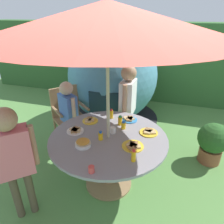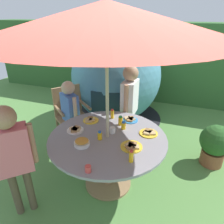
{
  "view_description": "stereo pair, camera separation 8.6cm",
  "coord_description": "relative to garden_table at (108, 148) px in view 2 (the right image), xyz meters",
  "views": [
    {
      "loc": [
        0.65,
        -1.93,
        2.05
      ],
      "look_at": [
        -0.02,
        0.19,
        0.96
      ],
      "focal_mm": 32.95,
      "sensor_mm": 36.0,
      "label": 1
    },
    {
      "loc": [
        0.73,
        -1.9,
        2.05
      ],
      "look_at": [
        -0.02,
        0.19,
        0.96
      ],
      "focal_mm": 32.95,
      "sensor_mm": 36.0,
      "label": 2
    }
  ],
  "objects": [
    {
      "name": "ground_plane",
      "position": [
        0.0,
        0.0,
        -0.58
      ],
      "size": [
        10.0,
        10.0,
        0.02
      ],
      "primitive_type": "cube",
      "color": "#548442"
    },
    {
      "name": "hedge_backdrop",
      "position": [
        0.0,
        3.3,
        0.35
      ],
      "size": [
        9.0,
        0.7,
        1.83
      ],
      "primitive_type": "cube",
      "color": "#33602D",
      "rests_on": "ground_plane"
    },
    {
      "name": "garden_table",
      "position": [
        0.0,
        0.0,
        0.0
      ],
      "size": [
        1.39,
        1.39,
        0.73
      ],
      "color": "#93704C",
      "rests_on": "ground_plane"
    },
    {
      "name": "patio_umbrella",
      "position": [
        0.0,
        0.0,
        1.42
      ],
      "size": [
        2.35,
        2.35,
        2.15
      ],
      "color": "#B7AD8C",
      "rests_on": "ground_plane"
    },
    {
      "name": "wooden_chair",
      "position": [
        -0.97,
        0.8,
        -0.05
      ],
      "size": [
        0.66,
        0.67,
        0.94
      ],
      "rotation": [
        0.0,
        0.0,
        0.88
      ],
      "color": "#93704C",
      "rests_on": "ground_plane"
    },
    {
      "name": "dome_tent",
      "position": [
        -0.52,
        1.87,
        0.31
      ],
      "size": [
        2.15,
        2.15,
        1.78
      ],
      "rotation": [
        0.0,
        0.0,
        0.14
      ],
      "color": "teal",
      "rests_on": "ground_plane"
    },
    {
      "name": "potted_plant",
      "position": [
        1.3,
        0.89,
        -0.22
      ],
      "size": [
        0.44,
        0.44,
        0.63
      ],
      "color": "brown",
      "rests_on": "ground_plane"
    },
    {
      "name": "child_in_white_shirt",
      "position": [
        0.01,
        0.93,
        0.3
      ],
      "size": [
        0.23,
        0.46,
        1.36
      ],
      "rotation": [
        0.0,
        0.0,
        -1.58
      ],
      "color": "#3F3F47",
      "rests_on": "ground_plane"
    },
    {
      "name": "child_in_blue_shirt",
      "position": [
        -0.81,
        0.53,
        0.17
      ],
      "size": [
        0.34,
        0.3,
        1.16
      ],
      "rotation": [
        0.0,
        0.0,
        -0.58
      ],
      "color": "brown",
      "rests_on": "ground_plane"
    },
    {
      "name": "child_in_pink_shirt",
      "position": [
        -0.73,
        -0.69,
        0.26
      ],
      "size": [
        0.37,
        0.37,
        1.31
      ],
      "rotation": [
        0.0,
        0.0,
        0.76
      ],
      "color": "brown",
      "rests_on": "ground_plane"
    },
    {
      "name": "snack_bowl",
      "position": [
        -0.2,
        -0.26,
        0.19
      ],
      "size": [
        0.17,
        0.17,
        0.08
      ],
      "color": "white",
      "rests_on": "garden_table"
    },
    {
      "name": "plate_far_left",
      "position": [
        0.32,
        -0.11,
        0.17
      ],
      "size": [
        0.24,
        0.24,
        0.03
      ],
      "color": "yellow",
      "rests_on": "garden_table"
    },
    {
      "name": "plate_near_right",
      "position": [
        0.44,
        0.23,
        0.17
      ],
      "size": [
        0.22,
        0.22,
        0.03
      ],
      "color": "yellow",
      "rests_on": "garden_table"
    },
    {
      "name": "plate_front_edge",
      "position": [
        -0.35,
        0.28,
        0.17
      ],
      "size": [
        0.21,
        0.21,
        0.03
      ],
      "color": "yellow",
      "rests_on": "garden_table"
    },
    {
      "name": "plate_back_edge",
      "position": [
        -0.42,
        -0.01,
        0.17
      ],
      "size": [
        0.21,
        0.21,
        0.03
      ],
      "color": "white",
      "rests_on": "garden_table"
    },
    {
      "name": "plate_mid_left",
      "position": [
        0.14,
        0.48,
        0.17
      ],
      "size": [
        0.21,
        0.21,
        0.03
      ],
      "color": "#338CD8",
      "rests_on": "garden_table"
    },
    {
      "name": "juice_bottle_near_left",
      "position": [
        0.37,
        -0.34,
        0.22
      ],
      "size": [
        0.05,
        0.05,
        0.13
      ],
      "color": "yellow",
      "rests_on": "garden_table"
    },
    {
      "name": "juice_bottle_far_right",
      "position": [
        0.12,
        0.23,
        0.21
      ],
      "size": [
        0.06,
        0.06,
        0.1
      ],
      "color": "yellow",
      "rests_on": "garden_table"
    },
    {
      "name": "juice_bottle_center_front",
      "position": [
        -0.07,
        -0.08,
        0.21
      ],
      "size": [
        0.05,
        0.05,
        0.11
      ],
      "color": "yellow",
      "rests_on": "garden_table"
    },
    {
      "name": "juice_bottle_center_back",
      "position": [
        0.06,
        0.32,
        0.22
      ],
      "size": [
        0.06,
        0.06,
        0.12
      ],
      "color": "yellow",
      "rests_on": "garden_table"
    },
    {
      "name": "juice_bottle_mid_right",
      "position": [
        -0.1,
        0.46,
        0.22
      ],
      "size": [
        0.05,
        0.05,
        0.13
      ],
      "color": "yellow",
      "rests_on": "garden_table"
    },
    {
      "name": "cup_near",
      "position": [
        0.04,
        -0.61,
        0.19
      ],
      "size": [
        0.06,
        0.06,
        0.07
      ],
      "primitive_type": "cylinder",
      "color": "#E04C47",
      "rests_on": "garden_table"
    },
    {
      "name": "cup_far",
      "position": [
        0.02,
        0.1,
        0.19
      ],
      "size": [
        0.07,
        0.07,
        0.07
      ],
      "primitive_type": "cylinder",
      "color": "white",
      "rests_on": "garden_table"
    }
  ]
}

